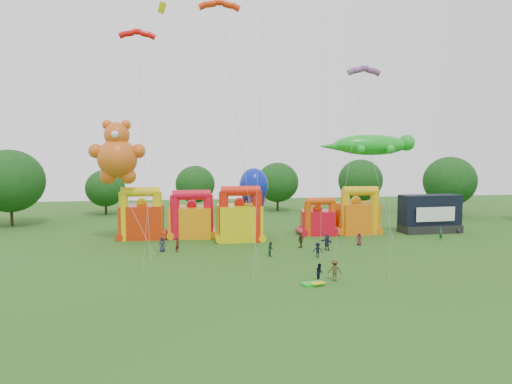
{
  "coord_description": "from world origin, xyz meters",
  "views": [
    {
      "loc": [
        -9.53,
        -33.2,
        11.57
      ],
      "look_at": [
        -1.92,
        18.0,
        7.08
      ],
      "focal_mm": 32.0,
      "sensor_mm": 36.0,
      "label": 1
    }
  ],
  "objects": [
    {
      "name": "bouncy_castle_3",
      "position": [
        8.46,
        28.52,
        2.07
      ],
      "size": [
        5.0,
        4.25,
        5.38
      ],
      "color": "red",
      "rests_on": "ground"
    },
    {
      "name": "folded_kite_bundle",
      "position": [
        1.18,
        4.59,
        0.14
      ],
      "size": [
        2.22,
        1.6,
        0.31
      ],
      "color": "green",
      "rests_on": "ground"
    },
    {
      "name": "teddy_bear_kite",
      "position": [
        -16.89,
        24.42,
        6.67
      ],
      "size": [
        8.56,
        10.43,
        15.8
      ],
      "color": "#D35817",
      "rests_on": "ground"
    },
    {
      "name": "ground",
      "position": [
        0.0,
        0.0,
        0.0
      ],
      "size": [
        160.0,
        160.0,
        0.0
      ],
      "primitive_type": "plane",
      "color": "#2A5116",
      "rests_on": "ground"
    },
    {
      "name": "spectator_4",
      "position": [
        3.9,
        20.04,
        0.95
      ],
      "size": [
        1.15,
        1.09,
        1.91
      ],
      "primitive_type": "imported",
      "rotation": [
        0.0,
        0.0,
        3.86
      ],
      "color": "#383116",
      "rests_on": "ground"
    },
    {
      "name": "bouncy_castle_1",
      "position": [
        -9.15,
        29.19,
        2.49
      ],
      "size": [
        6.31,
        5.36,
        6.59
      ],
      "color": "orange",
      "rests_on": "ground"
    },
    {
      "name": "spectator_2",
      "position": [
        -0.52,
        16.23,
        0.81
      ],
      "size": [
        0.65,
        0.82,
        1.62
      ],
      "primitive_type": "imported",
      "rotation": [
        0.0,
        0.0,
        1.62
      ],
      "color": "#183C25",
      "rests_on": "ground"
    },
    {
      "name": "tree_ring",
      "position": [
        -1.17,
        0.61,
        6.26
      ],
      "size": [
        122.82,
        124.92,
        12.07
      ],
      "color": "#352314",
      "rests_on": "ground"
    },
    {
      "name": "spectator_5",
      "position": [
        6.6,
        18.23,
        0.97
      ],
      "size": [
        1.4,
        1.83,
        1.93
      ],
      "primitive_type": "imported",
      "rotation": [
        0.0,
        0.0,
        5.24
      ],
      "color": "#25253E",
      "rests_on": "ground"
    },
    {
      "name": "octopus_kite",
      "position": [
        0.09,
        28.76,
        4.91
      ],
      "size": [
        5.57,
        5.58,
        9.52
      ],
      "color": "#0B1EA8",
      "rests_on": "ground"
    },
    {
      "name": "spectator_1",
      "position": [
        -10.91,
        19.88,
        0.89
      ],
      "size": [
        0.67,
        0.77,
        1.79
      ],
      "primitive_type": "imported",
      "rotation": [
        0.0,
        0.0,
        1.12
      ],
      "color": "#4B1615",
      "rests_on": "ground"
    },
    {
      "name": "bouncy_castle_4",
      "position": [
        14.26,
        28.77,
        2.59
      ],
      "size": [
        6.15,
        5.22,
        6.86
      ],
      "color": "orange",
      "rests_on": "ground"
    },
    {
      "name": "spectator_8",
      "position": [
        2.08,
        5.85,
        0.81
      ],
      "size": [
        0.63,
        0.8,
        1.61
      ],
      "primitive_type": "imported",
      "rotation": [
        0.0,
        0.0,
        1.55
      ],
      "color": "black",
      "rests_on": "ground"
    },
    {
      "name": "bouncy_castle_2",
      "position": [
        -2.95,
        25.78,
        2.76
      ],
      "size": [
        5.74,
        4.68,
        7.31
      ],
      "color": "#D8C10B",
      "rests_on": "ground"
    },
    {
      "name": "spectator_3",
      "position": [
        4.52,
        14.91,
        0.83
      ],
      "size": [
        1.19,
        0.86,
        1.65
      ],
      "primitive_type": "imported",
      "rotation": [
        0.0,
        0.0,
        2.89
      ],
      "color": "black",
      "rests_on": "ground"
    },
    {
      "name": "spectator_7",
      "position": [
        23.38,
        21.98,
        0.87
      ],
      "size": [
        0.76,
        0.69,
        1.73
      ],
      "primitive_type": "imported",
      "rotation": [
        0.0,
        0.0,
        0.56
      ],
      "color": "#1B442B",
      "rests_on": "ground"
    },
    {
      "name": "parafoil_kites",
      "position": [
        -3.88,
        16.78,
        13.1
      ],
      "size": [
        30.1,
        13.54,
        29.2
      ],
      "color": "red",
      "rests_on": "ground"
    },
    {
      "name": "spectator_0",
      "position": [
        -12.66,
        20.39,
        0.89
      ],
      "size": [
        0.87,
        0.57,
        1.77
      ],
      "primitive_type": "imported",
      "rotation": [
        0.0,
        0.0,
        -0.01
      ],
      "color": "#212538",
      "rests_on": "ground"
    },
    {
      "name": "spectator_9",
      "position": [
        3.44,
        5.71,
        0.98
      ],
      "size": [
        1.4,
        0.99,
        1.96
      ],
      "primitive_type": "imported",
      "rotation": [
        0.0,
        0.0,
        2.92
      ],
      "color": "#41361A",
      "rests_on": "ground"
    },
    {
      "name": "bouncy_castle_0",
      "position": [
        -15.82,
        29.25,
        2.67
      ],
      "size": [
        5.69,
        4.63,
        7.06
      ],
      "color": "red",
      "rests_on": "ground"
    },
    {
      "name": "gecko_kite",
      "position": [
        17.44,
        30.24,
        10.14
      ],
      "size": [
        15.05,
        12.39,
        14.4
      ],
      "color": "green",
      "rests_on": "ground"
    },
    {
      "name": "diamond_kites",
      "position": [
        0.08,
        13.11,
        14.37
      ],
      "size": [
        25.29,
        15.9,
        32.47
      ],
      "color": "#D34309",
      "rests_on": "ground"
    },
    {
      "name": "spectator_6",
      "position": [
        11.5,
        20.48,
        0.77
      ],
      "size": [
        0.89,
        0.86,
        1.54
      ],
      "primitive_type": "imported",
      "rotation": [
        0.0,
        0.0,
        5.59
      ],
      "color": "maroon",
      "rests_on": "ground"
    },
    {
      "name": "stage_trailer",
      "position": [
        25.11,
        28.02,
        2.65
      ],
      "size": [
        8.85,
        3.7,
        5.5
      ],
      "color": "black",
      "rests_on": "ground"
    }
  ]
}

